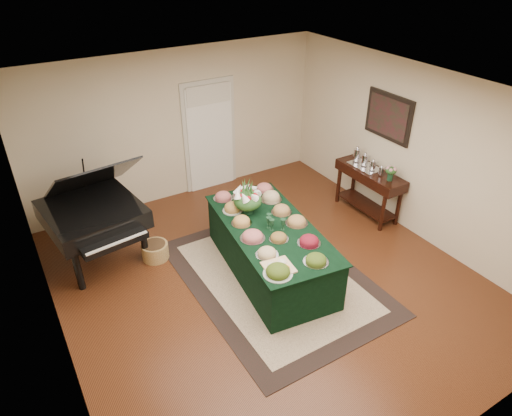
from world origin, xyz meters
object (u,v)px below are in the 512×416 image
buffet_table (270,249)px  floral_centerpiece (248,197)px  grand_piano (93,213)px  mahogany_sideboard (369,180)px

buffet_table → floral_centerpiece: size_ratio=5.83×
buffet_table → grand_piano: size_ratio=1.49×
floral_centerpiece → mahogany_sideboard: 2.45m
buffet_table → mahogany_sideboard: size_ratio=1.90×
mahogany_sideboard → buffet_table: bearing=-168.0°
buffet_table → mahogany_sideboard: bearing=12.0°
floral_centerpiece → grand_piano: grand_piano is taller
floral_centerpiece → grand_piano: bearing=150.4°
buffet_table → mahogany_sideboard: (2.35, 0.50, 0.26)m
buffet_table → mahogany_sideboard: mahogany_sideboard is taller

